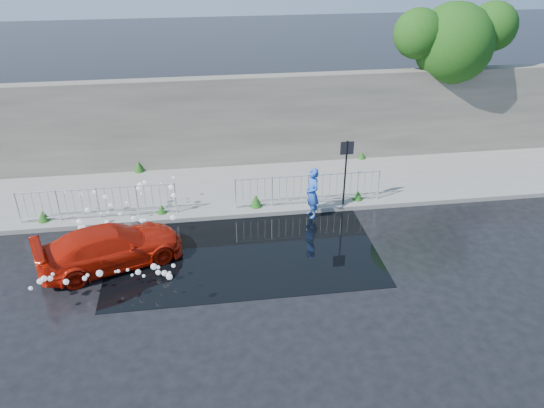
# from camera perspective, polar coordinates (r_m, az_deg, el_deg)

# --- Properties ---
(ground) EXTENTS (90.00, 90.00, 0.00)m
(ground) POSITION_cam_1_polar(r_m,az_deg,el_deg) (15.37, -4.71, -7.03)
(ground) COLOR black
(ground) RESTS_ON ground
(pavement) EXTENTS (30.00, 4.00, 0.15)m
(pavement) POSITION_cam_1_polar(r_m,az_deg,el_deg) (19.63, -5.74, 1.56)
(pavement) COLOR slate
(pavement) RESTS_ON ground
(curb) EXTENTS (30.00, 0.25, 0.16)m
(curb) POSITION_cam_1_polar(r_m,az_deg,el_deg) (17.86, -5.40, -1.29)
(curb) COLOR slate
(curb) RESTS_ON ground
(retaining_wall) EXTENTS (30.00, 0.60, 3.50)m
(retaining_wall) POSITION_cam_1_polar(r_m,az_deg,el_deg) (20.94, -6.31, 8.71)
(retaining_wall) COLOR #535046
(retaining_wall) RESTS_ON pavement
(puddle) EXTENTS (8.00, 5.00, 0.01)m
(puddle) POSITION_cam_1_polar(r_m,az_deg,el_deg) (16.22, -3.19, -4.85)
(puddle) COLOR black
(puddle) RESTS_ON ground
(sign_post) EXTENTS (0.45, 0.06, 2.50)m
(sign_post) POSITION_cam_1_polar(r_m,az_deg,el_deg) (17.84, 7.97, 4.42)
(sign_post) COLOR black
(sign_post) RESTS_ON ground
(tree) EXTENTS (4.92, 3.14, 6.17)m
(tree) POSITION_cam_1_polar(r_m,az_deg,el_deg) (22.71, 19.00, 16.36)
(tree) COLOR #332114
(tree) RESTS_ON ground
(railing_left) EXTENTS (5.05, 0.05, 1.10)m
(railing_left) POSITION_cam_1_polar(r_m,az_deg,el_deg) (18.19, -18.23, 0.22)
(railing_left) COLOR silver
(railing_left) RESTS_ON pavement
(railing_right) EXTENTS (5.05, 0.05, 1.10)m
(railing_right) POSITION_cam_1_polar(r_m,az_deg,el_deg) (18.20, 3.91, 1.71)
(railing_right) COLOR silver
(railing_right) RESTS_ON pavement
(weeds) EXTENTS (12.17, 3.93, 0.44)m
(weeds) POSITION_cam_1_polar(r_m,az_deg,el_deg) (19.06, -6.82, 1.53)
(weeds) COLOR #134A15
(weeds) RESTS_ON pavement
(water_spray) EXTENTS (3.66, 5.89, 1.09)m
(water_spray) POSITION_cam_1_polar(r_m,az_deg,el_deg) (16.35, -15.86, -2.94)
(water_spray) COLOR white
(water_spray) RESTS_ON ground
(red_car) EXTENTS (4.39, 2.96, 1.18)m
(red_car) POSITION_cam_1_polar(r_m,az_deg,el_deg) (15.91, -16.94, -4.41)
(red_car) COLOR #B21607
(red_car) RESTS_ON ground
(person) EXTENTS (0.55, 0.71, 1.73)m
(person) POSITION_cam_1_polar(r_m,az_deg,el_deg) (17.60, 4.37, 1.19)
(person) COLOR blue
(person) RESTS_ON ground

